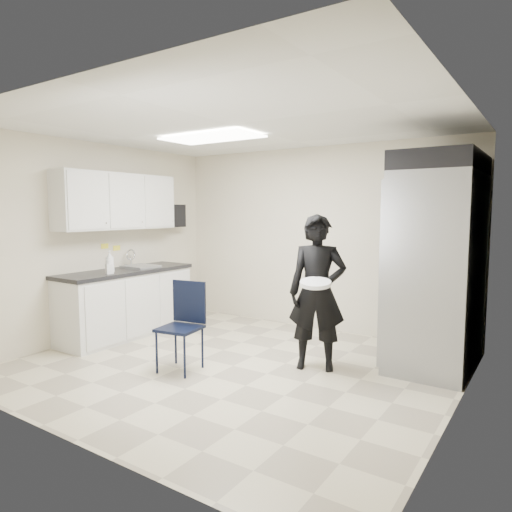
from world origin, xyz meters
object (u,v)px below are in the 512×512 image
Objects in this scene: lower_counter at (127,304)px; commercial_fridge at (437,271)px; man_tuxedo at (317,292)px; folding_chair at (180,328)px.

lower_counter is 3.98m from commercial_fridge.
commercial_fridge is (3.78, 1.07, 0.62)m from lower_counter.
commercial_fridge is 1.35m from man_tuxedo.
folding_chair is 1.52m from man_tuxedo.
lower_counter is 2.78m from man_tuxedo.
folding_chair is (1.56, -0.63, 0.03)m from lower_counter.
commercial_fridge reaches higher than folding_chair.
commercial_fridge is at bearing 15.88° from lower_counter.
folding_chair is at bearing -164.95° from man_tuxedo.
commercial_fridge is at bearing 17.06° from man_tuxedo.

